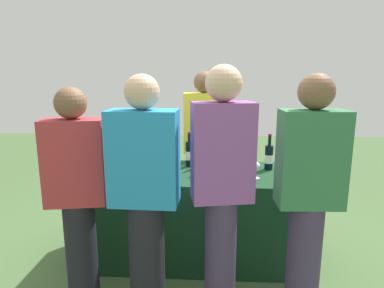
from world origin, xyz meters
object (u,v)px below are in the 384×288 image
wine_glass_3 (256,167)px  guest_2 (222,186)px  wine_bottle_3 (203,154)px  server_pouring (204,145)px  wine_bottle_1 (167,157)px  wine_bottle_2 (189,154)px  wine_bottle_5 (269,157)px  menu_board (142,178)px  guest_0 (77,193)px  guest_1 (145,193)px  wine_glass_0 (155,168)px  wine_bottle_4 (249,157)px  guest_3 (309,193)px  wine_glass_1 (198,165)px  wine_bottle_0 (153,154)px  wine_glass_2 (226,164)px

wine_glass_3 → guest_2: guest_2 is taller
wine_bottle_3 → server_pouring: server_pouring is taller
wine_bottle_1 → wine_bottle_2: (0.20, 0.07, 0.01)m
wine_bottle_2 → wine_bottle_5: (0.71, -0.06, -0.00)m
wine_bottle_2 → menu_board: size_ratio=0.36×
guest_0 → guest_1: guest_1 is taller
wine_bottle_1 → wine_glass_0: 0.32m
wine_bottle_1 → wine_bottle_3: 0.33m
wine_bottle_4 → guest_3: size_ratio=0.20×
guest_0 → menu_board: bearing=76.2°
guest_3 → wine_glass_1: bearing=136.2°
wine_bottle_0 → wine_bottle_2: size_ratio=1.02×
wine_bottle_4 → wine_glass_3: size_ratio=2.34×
wine_glass_0 → guest_1: size_ratio=0.08×
wine_bottle_3 → wine_glass_2: 0.31m
wine_glass_0 → wine_glass_1: 0.36m
wine_glass_3 → guest_1: 1.00m
guest_3 → wine_glass_3: bearing=110.6°
wine_bottle_4 → wine_bottle_5: bearing=6.3°
wine_glass_0 → guest_1: 0.56m
wine_bottle_1 → wine_bottle_5: size_ratio=0.92×
wine_glass_2 → guest_2: size_ratio=0.08×
guest_3 → wine_bottle_5: bearing=94.7°
wine_bottle_0 → guest_2: (0.60, -0.89, 0.02)m
wine_bottle_0 → server_pouring: size_ratio=0.20×
wine_bottle_3 → guest_2: size_ratio=0.19×
guest_1 → guest_3: 1.04m
wine_glass_0 → menu_board: size_ratio=0.15×
wine_bottle_2 → menu_board: 1.02m
wine_glass_2 → guest_3: size_ratio=0.08×
wine_bottle_3 → wine_bottle_4: wine_bottle_3 is taller
guest_0 → wine_glass_2: bearing=20.9°
guest_0 → guest_3: 1.52m
wine_glass_3 → guest_3: 0.65m
wine_bottle_1 → wine_bottle_5: wine_bottle_5 is taller
guest_2 → menu_board: bearing=107.6°
wine_bottle_2 → wine_bottle_3: (0.13, -0.02, 0.00)m
wine_bottle_0 → wine_bottle_4: 0.87m
wine_bottle_4 → guest_1: guest_1 is taller
wine_bottle_3 → wine_glass_2: wine_bottle_3 is taller
wine_bottle_4 → wine_glass_0: (-0.79, -0.31, -0.03)m
wine_bottle_2 → wine_glass_0: 0.47m
wine_bottle_3 → wine_glass_3: (0.44, -0.30, -0.02)m
menu_board → wine_bottle_3: bearing=-42.5°
server_pouring → guest_0: server_pouring is taller
wine_bottle_4 → guest_2: (-0.27, -0.85, 0.02)m
wine_bottle_0 → wine_glass_2: (0.65, -0.22, -0.02)m
wine_bottle_2 → wine_glass_2: (0.32, -0.26, -0.02)m
wine_bottle_3 → guest_3: (0.69, -0.90, -0.02)m
wine_bottle_0 → server_pouring: 0.70m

